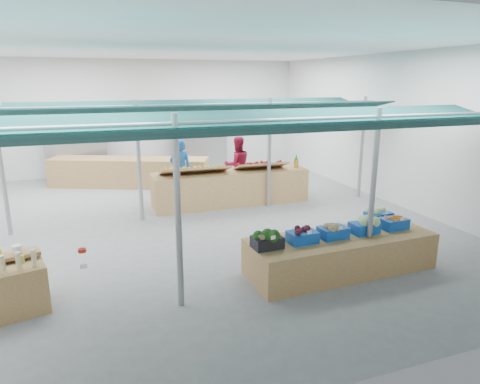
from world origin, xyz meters
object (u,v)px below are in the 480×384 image
(veg_counter, at_px, (341,253))
(vendor_right, at_px, (237,165))
(crate_stack, at_px, (366,245))
(fruit_counter, at_px, (231,187))
(vendor_left, at_px, (181,169))

(veg_counter, height_order, vendor_right, vendor_right)
(veg_counter, xyz_separation_m, crate_stack, (0.80, 0.32, -0.06))
(veg_counter, xyz_separation_m, fruit_counter, (-0.45, 4.95, 0.13))
(crate_stack, relative_size, vendor_left, 0.32)
(veg_counter, bearing_deg, crate_stack, 20.78)
(veg_counter, bearing_deg, vendor_right, 87.28)
(fruit_counter, bearing_deg, vendor_right, 62.33)
(vendor_left, bearing_deg, crate_stack, 114.02)
(fruit_counter, bearing_deg, crate_stack, -74.04)
(vendor_left, height_order, vendor_right, same)
(crate_stack, xyz_separation_m, vendor_right, (-0.64, 5.73, 0.60))
(crate_stack, height_order, vendor_left, vendor_left)
(veg_counter, distance_m, vendor_left, 6.30)
(vendor_left, bearing_deg, vendor_right, -179.06)
(veg_counter, distance_m, vendor_right, 6.08)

